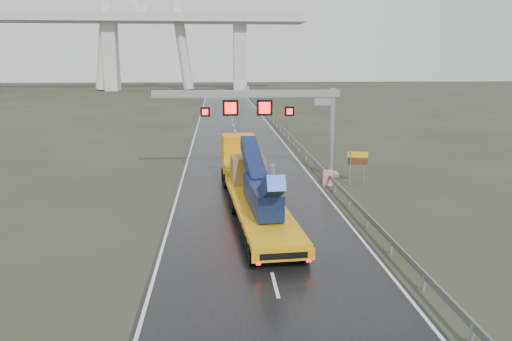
{
  "coord_description": "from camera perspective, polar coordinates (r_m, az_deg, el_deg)",
  "views": [
    {
      "loc": [
        -2.33,
        -21.57,
        9.39
      ],
      "look_at": [
        -0.18,
        6.26,
        3.2
      ],
      "focal_mm": 35.0,
      "sensor_mm": 36.0,
      "label": 1
    }
  ],
  "objects": [
    {
      "name": "road",
      "position": [
        62.32,
        -2.23,
        3.84
      ],
      "size": [
        11.0,
        200.0,
        0.02
      ],
      "primitive_type": "cube",
      "color": "black",
      "rests_on": "ground"
    },
    {
      "name": "ground",
      "position": [
        23.63,
        1.63,
        -10.91
      ],
      "size": [
        400.0,
        400.0,
        0.0
      ],
      "primitive_type": "plane",
      "color": "#2B2F20",
      "rests_on": "ground"
    },
    {
      "name": "striped_barrier",
      "position": [
        38.49,
        8.2,
        -0.84
      ],
      "size": [
        0.74,
        0.45,
        1.18
      ],
      "primitive_type": "cube",
      "rotation": [
        0.0,
        0.0,
        -0.12
      ],
      "color": "red",
      "rests_on": "ground"
    },
    {
      "name": "guardrail",
      "position": [
        52.97,
        4.81,
        3.02
      ],
      "size": [
        0.2,
        140.0,
        1.4
      ],
      "primitive_type": null,
      "color": "slate",
      "rests_on": "ground"
    },
    {
      "name": "sign_gantry",
      "position": [
        39.98,
        1.99,
        7.08
      ],
      "size": [
        14.9,
        1.2,
        7.42
      ],
      "color": "beige",
      "rests_on": "ground"
    },
    {
      "name": "heavy_haul_truck",
      "position": [
        32.83,
        -0.67,
        -0.99
      ],
      "size": [
        4.05,
        19.16,
        4.47
      ],
      "rotation": [
        0.0,
        0.0,
        0.07
      ],
      "color": "gold",
      "rests_on": "ground"
    },
    {
      "name": "exit_sign_pair",
      "position": [
        38.87,
        11.52,
        1.05
      ],
      "size": [
        1.51,
        0.39,
        2.63
      ],
      "rotation": [
        0.0,
        0.0,
        -0.21
      ],
      "color": "gray",
      "rests_on": "ground"
    }
  ]
}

